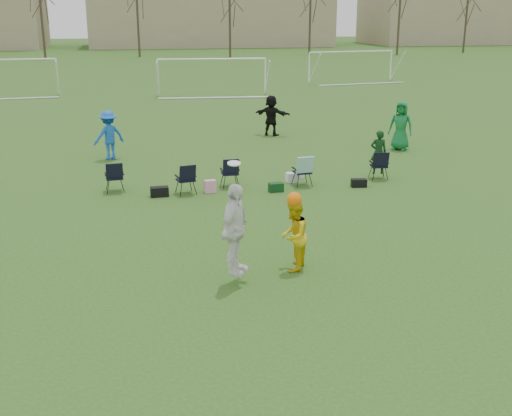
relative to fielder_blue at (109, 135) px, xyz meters
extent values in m
plane|color=#26541A|center=(2.50, -12.96, -0.94)|extent=(260.00, 260.00, 0.00)
imported|color=blue|center=(0.00, 0.00, 0.00)|extent=(1.40, 1.17, 1.88)
imported|color=#136E34|center=(11.74, -0.48, 0.06)|extent=(1.17, 1.09, 2.00)
imported|color=black|center=(7.21, 3.66, -0.01)|extent=(1.70, 1.47, 1.85)
imported|color=white|center=(2.82, -12.64, 0.27)|extent=(1.00, 1.21, 1.93)
imported|color=yellow|center=(4.20, -12.14, -0.14)|extent=(0.89, 0.97, 1.60)
sphere|color=orange|center=(4.20, -12.14, 0.69)|extent=(0.32, 0.32, 0.32)
cylinder|color=white|center=(2.81, -12.67, 1.67)|extent=(0.27, 0.27, 0.07)
imported|color=#0E3313|center=(9.09, -4.75, -0.04)|extent=(0.61, 0.47, 1.50)
cube|color=black|center=(1.60, -5.62, -0.79)|extent=(0.56, 0.33, 0.30)
cube|color=pink|center=(3.20, -5.48, -0.74)|extent=(0.37, 0.26, 0.40)
cube|color=#0F3815|center=(5.27, -5.77, -0.80)|extent=(0.47, 0.31, 0.28)
cube|color=white|center=(6.08, -4.72, -0.78)|extent=(0.45, 0.35, 0.32)
cylinder|color=silver|center=(6.49, -4.26, -0.79)|extent=(0.26, 0.26, 0.30)
cube|color=black|center=(8.06, -5.75, -0.81)|extent=(0.53, 0.33, 0.26)
cube|color=black|center=(0.24, -4.75, -0.46)|extent=(0.64, 0.64, 0.96)
cube|color=black|center=(2.43, -5.45, -0.46)|extent=(0.71, 0.71, 0.96)
cube|color=black|center=(3.93, -4.87, -0.46)|extent=(0.61, 0.61, 0.96)
cube|color=black|center=(6.29, -5.18, -0.46)|extent=(0.65, 0.65, 0.96)
cube|color=black|center=(9.09, -4.85, -0.46)|extent=(0.66, 0.66, 0.96)
cylinder|color=white|center=(-3.86, 21.36, 0.26)|extent=(0.12, 0.12, 2.40)
cylinder|color=white|center=(2.86, 19.29, 0.26)|extent=(0.12, 0.12, 2.40)
cylinder|color=white|center=(10.14, 18.78, 0.26)|extent=(0.12, 0.12, 2.40)
cylinder|color=white|center=(6.50, 19.04, 1.46)|extent=(7.29, 0.63, 0.12)
cylinder|color=white|center=(14.89, 24.53, 0.26)|extent=(0.12, 0.12, 2.40)
cylinder|color=white|center=(22.11, 25.55, 0.26)|extent=(0.12, 0.12, 2.40)
cylinder|color=white|center=(18.50, 25.04, 1.46)|extent=(7.25, 1.13, 0.12)
cylinder|color=#382B21|center=(-8.50, 55.54, 4.16)|extent=(0.28, 0.28, 10.20)
cylinder|color=#382B21|center=(2.50, 58.54, 4.76)|extent=(0.28, 0.28, 11.40)
cylinder|color=#382B21|center=(13.50, 55.54, 3.56)|extent=(0.28, 0.28, 9.00)
cylinder|color=#382B21|center=(24.50, 58.54, 4.16)|extent=(0.28, 0.28, 10.20)
cylinder|color=#382B21|center=(35.50, 55.54, 4.76)|extent=(0.28, 0.28, 11.40)
cylinder|color=#382B21|center=(46.50, 58.54, 3.56)|extent=(0.28, 0.28, 9.00)
cube|color=tan|center=(14.50, 83.04, 4.56)|extent=(38.00, 16.00, 11.00)
cube|color=tan|center=(57.50, 83.04, 5.56)|extent=(30.00, 16.00, 13.00)
camera|label=1|loc=(0.82, -24.97, 4.58)|focal=45.00mm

